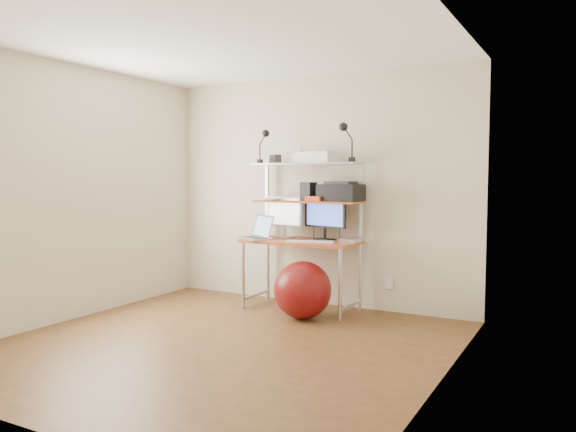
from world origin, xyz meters
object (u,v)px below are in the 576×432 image
monitor_silver (285,214)px  printer (341,192)px  exercise_ball (303,290)px  monitor_black (325,215)px  laptop (259,234)px

monitor_silver → printer: size_ratio=1.04×
monitor_silver → exercise_ball: bearing=-40.8°
printer → exercise_ball: 1.09m
monitor_black → laptop: size_ratio=1.14×
laptop → printer: (0.83, 0.26, 0.45)m
laptop → exercise_ball: 0.84m
monitor_silver → monitor_black: size_ratio=0.91×
laptop → printer: bearing=48.3°
laptop → printer: printer is taller
exercise_ball → monitor_black: bearing=87.0°
monitor_black → exercise_ball: 0.85m
laptop → monitor_silver: bearing=84.5°
monitor_black → laptop: (-0.66, -0.24, -0.21)m
monitor_black → monitor_silver: bearing=-166.8°
monitor_silver → monitor_black: bearing=4.6°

